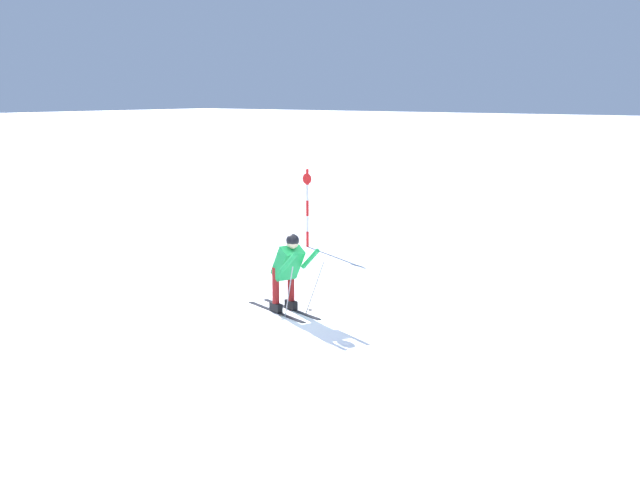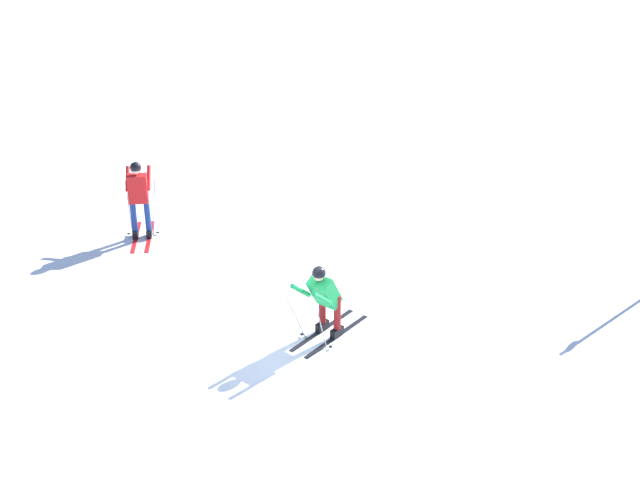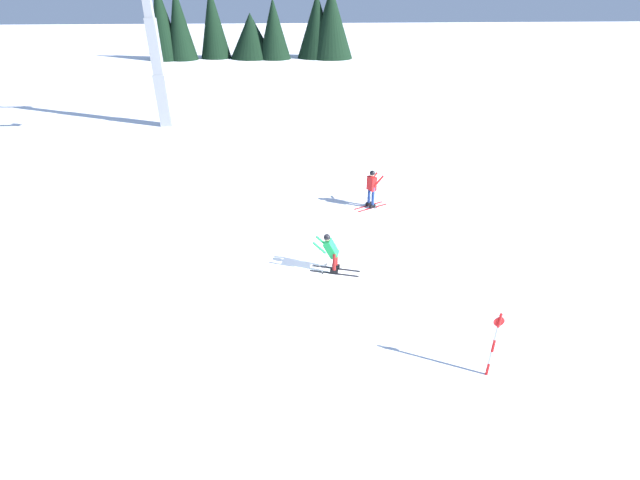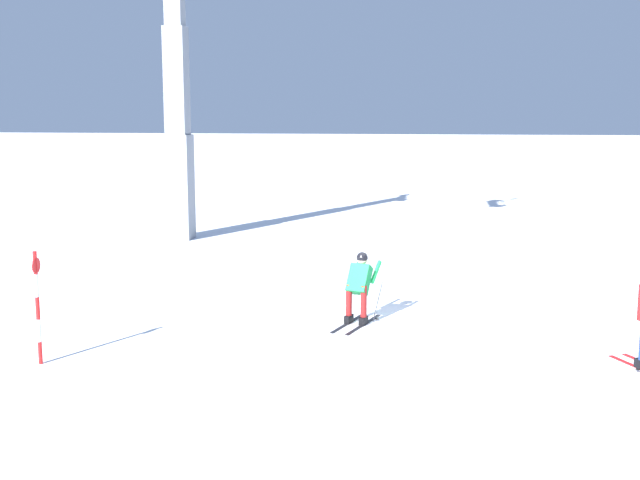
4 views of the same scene
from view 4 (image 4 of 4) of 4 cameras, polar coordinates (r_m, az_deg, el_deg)
ground_plane at (r=17.66m, az=4.49°, el=-5.45°), size 260.00×260.00×0.00m
skier_carving_main at (r=17.06m, az=2.79°, el=-3.03°), size 1.02×1.82×1.61m
lift_tower_near at (r=28.24m, az=-10.01°, el=9.52°), size 0.85×2.90×11.34m
trail_marker_pole at (r=15.05m, az=-19.24°, el=-4.25°), size 0.07×0.28×2.02m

